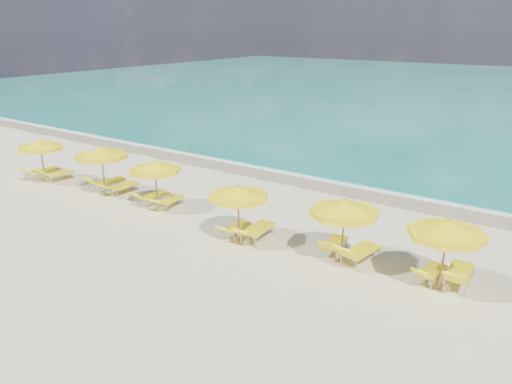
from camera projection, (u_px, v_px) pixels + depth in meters
The scene contains 23 objects.
ground_plane at pixel (233, 233), 18.52m from camera, with size 120.00×120.00×0.00m, color beige.
ocean at pixel (494, 93), 55.78m from camera, with size 120.00×80.00×0.30m, color #147363.
wet_sand_band at pixel (325, 184), 24.27m from camera, with size 120.00×2.60×0.01m, color tan.
foam_line at pixel (333, 180), 24.89m from camera, with size 120.00×1.20×0.03m, color white.
whitecap_near at pixel (312, 135), 34.98m from camera, with size 14.00×0.36×0.05m, color white.
umbrella_0 at pixel (40, 145), 23.98m from camera, with size 2.42×2.42×2.18m.
umbrella_1 at pixel (101, 153), 22.01m from camera, with size 2.32×2.32×2.30m.
umbrella_2 at pixel (155, 167), 20.40m from camera, with size 2.34×2.34×2.14m.
umbrella_3 at pixel (238, 193), 17.26m from camera, with size 2.31×2.31×2.14m.
umbrella_4 at pixel (344, 208), 15.58m from camera, with size 2.54×2.54×2.24m.
umbrella_5 at pixel (447, 229), 14.00m from camera, with size 2.54×2.54×2.23m.
lounger_0_left at pixel (43, 174), 24.95m from camera, with size 0.89×2.01×0.88m.
lounger_0_right at pixel (59, 177), 24.64m from camera, with size 0.70×1.74×0.81m.
lounger_1_left at pixel (108, 185), 23.21m from camera, with size 0.82×2.01×0.93m.
lounger_1_right at pixel (123, 189), 22.75m from camera, with size 0.68×1.86×0.71m.
lounger_2_left at pixel (153, 199), 21.42m from camera, with size 0.64×1.81×0.80m.
lounger_2_right at pixel (170, 203), 21.01m from camera, with size 0.85×1.79×0.68m.
lounger_3_left at pixel (236, 231), 18.24m from camera, with size 0.62×1.64×0.68m.
lounger_3_right at pixel (257, 234), 17.86m from camera, with size 0.82×2.05×0.85m.
lounger_4_left at pixel (334, 248), 16.81m from camera, with size 0.85×1.78×0.85m.
lounger_4_right at pixel (359, 256), 16.14m from camera, with size 0.94×1.98×0.93m.
lounger_5_left at pixel (431, 275), 15.01m from camera, with size 0.72×1.62×0.74m.
lounger_5_right at pixel (458, 278), 14.75m from camera, with size 0.81×1.98×0.92m.
Camera 1 is at (10.48, -13.48, 7.38)m, focal length 35.00 mm.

